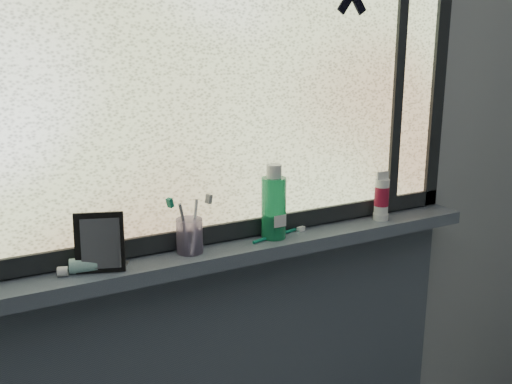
{
  "coord_description": "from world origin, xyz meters",
  "views": [
    {
      "loc": [
        -0.69,
        -0.14,
        1.57
      ],
      "look_at": [
        -0.04,
        1.05,
        1.22
      ],
      "focal_mm": 40.0,
      "sensor_mm": 36.0,
      "label": 1
    }
  ],
  "objects_px": {
    "mouthwash_bottle": "(274,202)",
    "toothbrush_cup": "(190,236)",
    "cream_tube": "(382,194)",
    "vanity_mirror": "(100,242)"
  },
  "relations": [
    {
      "from": "vanity_mirror",
      "to": "mouthwash_bottle",
      "type": "xyz_separation_m",
      "value": [
        0.51,
        0.01,
        0.03
      ]
    },
    {
      "from": "toothbrush_cup",
      "to": "cream_tube",
      "type": "bearing_deg",
      "value": -1.18
    },
    {
      "from": "mouthwash_bottle",
      "to": "cream_tube",
      "type": "relative_size",
      "value": 1.59
    },
    {
      "from": "toothbrush_cup",
      "to": "cream_tube",
      "type": "xyz_separation_m",
      "value": [
        0.66,
        -0.01,
        0.04
      ]
    },
    {
      "from": "vanity_mirror",
      "to": "cream_tube",
      "type": "xyz_separation_m",
      "value": [
        0.91,
        0.0,
        0.01
      ]
    },
    {
      "from": "mouthwash_bottle",
      "to": "cream_tube",
      "type": "distance_m",
      "value": 0.4
    },
    {
      "from": "toothbrush_cup",
      "to": "mouthwash_bottle",
      "type": "bearing_deg",
      "value": -0.53
    },
    {
      "from": "mouthwash_bottle",
      "to": "cream_tube",
      "type": "bearing_deg",
      "value": -1.62
    },
    {
      "from": "mouthwash_bottle",
      "to": "toothbrush_cup",
      "type": "bearing_deg",
      "value": 179.47
    },
    {
      "from": "toothbrush_cup",
      "to": "cream_tube",
      "type": "relative_size",
      "value": 0.84
    }
  ]
}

